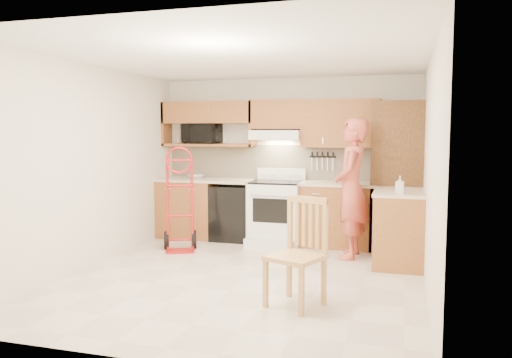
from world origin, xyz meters
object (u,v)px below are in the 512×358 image
at_px(microwave, 202,134).
at_px(hand_truck, 180,204).
at_px(dining_chair, 295,253).
at_px(person, 351,188).
at_px(range, 276,207).

relative_size(microwave, hand_truck, 0.43).
height_order(hand_truck, dining_chair, hand_truck).
distance_m(person, dining_chair, 2.15).
distance_m(microwave, hand_truck, 1.44).
xyz_separation_m(range, hand_truck, (-1.20, -0.75, 0.10)).
xyz_separation_m(hand_truck, dining_chair, (2.04, -1.81, -0.14)).
height_order(range, dining_chair, range).
bearing_deg(hand_truck, dining_chair, -64.87).
distance_m(microwave, range, 1.71).
xyz_separation_m(microwave, dining_chair, (2.12, -2.86, -1.13)).
xyz_separation_m(range, dining_chair, (0.84, -2.56, -0.04)).
bearing_deg(hand_truck, microwave, 71.01).
bearing_deg(hand_truck, range, 8.45).
bearing_deg(range, microwave, 166.80).
distance_m(microwave, person, 2.65).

